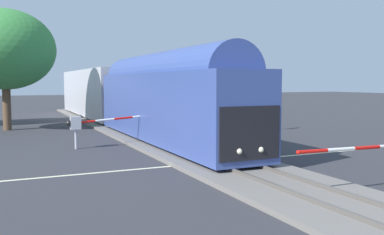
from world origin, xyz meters
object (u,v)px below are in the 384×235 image
at_px(traffic_signal_far_side, 236,81).
at_px(oak_behind_train, 5,50).
at_px(commuter_train, 122,93).
at_px(crossing_gate_far, 88,123).

height_order(traffic_signal_far_side, oak_behind_train, oak_behind_train).
bearing_deg(commuter_train, crossing_gate_far, -115.93).
bearing_deg(oak_behind_train, commuter_train, -15.66).
relative_size(crossing_gate_far, traffic_signal_far_side, 1.07).
bearing_deg(traffic_signal_far_side, crossing_gate_far, -169.55).
xyz_separation_m(commuter_train, crossing_gate_far, (-4.49, -9.23, -1.36)).
xyz_separation_m(crossing_gate_far, traffic_signal_far_side, (10.65, 1.96, 2.33)).
bearing_deg(commuter_train, traffic_signal_far_side, -49.70).
relative_size(crossing_gate_far, oak_behind_train, 0.65).
relative_size(commuter_train, oak_behind_train, 4.44).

